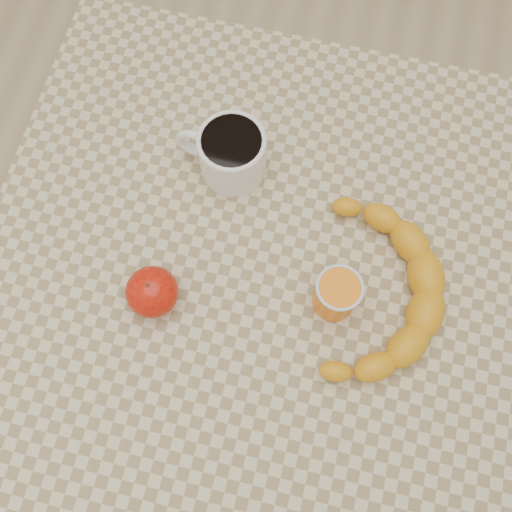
% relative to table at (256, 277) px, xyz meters
% --- Properties ---
extents(ground, '(3.00, 3.00, 0.00)m').
position_rel_table_xyz_m(ground, '(0.00, 0.00, -0.66)').
color(ground, tan).
rests_on(ground, ground).
extents(table, '(0.80, 0.80, 0.75)m').
position_rel_table_xyz_m(table, '(0.00, 0.00, 0.00)').
color(table, '#C7B78D').
rests_on(table, ground).
extents(coffee_mug, '(0.14, 0.11, 0.08)m').
position_rel_table_xyz_m(coffee_mug, '(-0.07, 0.14, 0.13)').
color(coffee_mug, white).
rests_on(coffee_mug, table).
extents(orange_juice_glass, '(0.06, 0.06, 0.07)m').
position_rel_table_xyz_m(orange_juice_glass, '(0.12, -0.03, 0.12)').
color(orange_juice_glass, orange).
rests_on(orange_juice_glass, table).
extents(apple, '(0.08, 0.08, 0.07)m').
position_rel_table_xyz_m(apple, '(-0.12, -0.09, 0.12)').
color(apple, '#8D0A04').
rests_on(apple, table).
extents(banana, '(0.25, 0.34, 0.05)m').
position_rel_table_xyz_m(banana, '(0.17, -0.02, 0.11)').
color(banana, orange).
rests_on(banana, table).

